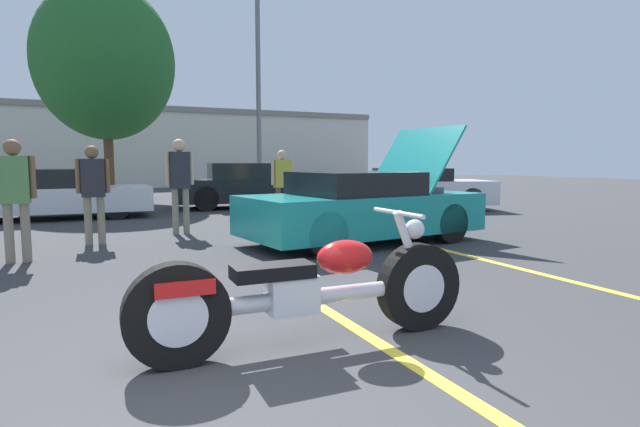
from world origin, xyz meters
TOP-DOWN VIEW (x-y plane):
  - parking_stripe_middle at (1.61, 1.49)m, footprint 0.12×5.42m
  - parking_stripe_back at (4.66, 1.49)m, footprint 0.12×5.42m
  - far_building at (0.00, 27.93)m, footprint 32.00×4.20m
  - light_pole at (5.62, 16.13)m, footprint 1.21×0.28m
  - tree_background at (0.26, 16.72)m, footprint 4.63×4.63m
  - motorcycle at (1.11, 1.07)m, footprint 2.64×0.70m
  - show_car_hood_open at (3.87, 5.12)m, footprint 4.27×2.33m
  - parked_car_mid_right_row at (3.91, 12.43)m, footprint 4.30×2.31m
  - parked_car_mid_left_row at (-1.22, 11.41)m, footprint 4.45×1.80m
  - parked_car_right_row at (8.17, 9.66)m, footprint 4.54×3.00m
  - spectator_near_motorcycle at (1.20, 7.43)m, footprint 0.52×0.24m
  - spectator_by_show_car at (-0.30, 6.82)m, footprint 0.52×0.22m
  - spectator_midground at (-1.28, 5.58)m, footprint 0.52×0.22m
  - spectator_far_lot at (3.63, 8.45)m, footprint 0.52×0.22m

SIDE VIEW (x-z plane):
  - parking_stripe_middle at x=1.61m, z-range 0.00..0.01m
  - parking_stripe_back at x=4.66m, z-range 0.00..0.01m
  - motorcycle at x=1.11m, z-range -0.08..0.91m
  - parked_car_mid_left_row at x=-1.22m, z-range -0.02..1.18m
  - parked_car_right_row at x=8.17m, z-range -0.01..1.19m
  - show_car_hood_open at x=3.87m, z-range -0.40..1.61m
  - parked_car_mid_right_row at x=3.91m, z-range -0.03..1.31m
  - spectator_by_show_car at x=-0.30m, z-range 0.15..1.80m
  - spectator_far_lot at x=3.63m, z-range 0.15..1.80m
  - spectator_midground at x=-1.28m, z-range 0.16..1.84m
  - spectator_near_motorcycle at x=1.20m, z-range 0.18..1.99m
  - far_building at x=0.00m, z-range 0.14..4.54m
  - light_pole at x=5.62m, z-range 0.38..8.35m
  - tree_background at x=0.26m, z-range 1.07..8.54m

